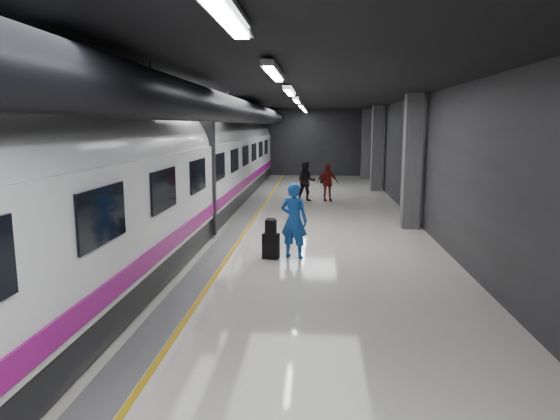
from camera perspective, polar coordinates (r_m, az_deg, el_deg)
name	(u,v)px	position (r m, az deg, el deg)	size (l,w,h in m)	color
ground	(271,239)	(15.48, -0.98, -3.28)	(40.00, 40.00, 0.00)	beige
platform_hall	(265,123)	(16.07, -1.74, 9.90)	(10.02, 40.02, 4.51)	black
train	(166,171)	(15.78, -12.86, 4.34)	(3.05, 38.00, 4.05)	black
traveler_main	(294,220)	(13.09, 1.60, -1.19)	(0.73, 0.48, 2.01)	blue
suitcase_main	(271,246)	(13.13, -1.05, -4.13)	(0.41, 0.26, 0.67)	black
shoulder_bag	(271,227)	(12.98, -1.06, -1.94)	(0.28, 0.15, 0.37)	black
traveler_far_a	(306,181)	(23.02, 3.02, 3.28)	(0.89, 0.69, 1.83)	black
traveler_far_b	(327,183)	(23.24, 5.43, 3.15)	(1.00, 0.42, 1.70)	maroon
suitcase_far	(323,179)	(30.39, 4.99, 3.58)	(0.38, 0.24, 0.55)	black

